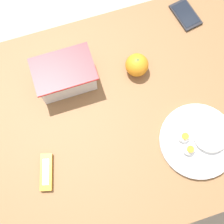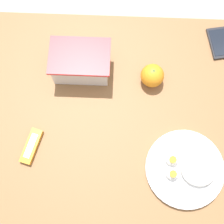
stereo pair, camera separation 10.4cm
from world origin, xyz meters
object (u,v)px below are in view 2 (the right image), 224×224
at_px(rice_plate, 188,169).
at_px(candy_bar, 31,146).
at_px(food_container, 81,63).
at_px(orange_fruit, 152,76).
at_px(cell_phone, 220,43).

distance_m(rice_plate, candy_bar, 0.51).
xyz_separation_m(food_container, rice_plate, (0.36, -0.34, -0.03)).
xyz_separation_m(orange_fruit, cell_phone, (0.25, 0.15, -0.03)).
relative_size(orange_fruit, cell_phone, 0.60).
relative_size(candy_bar, cell_phone, 0.91).
relative_size(food_container, rice_plate, 0.80).
bearing_deg(candy_bar, orange_fruit, 32.84).
relative_size(rice_plate, candy_bar, 2.05).
relative_size(food_container, cell_phone, 1.49).
bearing_deg(cell_phone, orange_fruit, -148.33).
bearing_deg(cell_phone, food_container, -166.28).
bearing_deg(orange_fruit, candy_bar, -147.16).
relative_size(food_container, orange_fruit, 2.50).
relative_size(orange_fruit, rice_plate, 0.32).
bearing_deg(food_container, candy_bar, -117.21).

